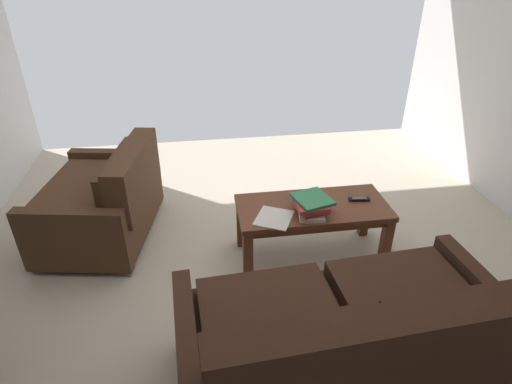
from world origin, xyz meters
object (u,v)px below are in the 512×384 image
loose_magazine (274,218)px  tv_remote (359,199)px  book_stack (311,205)px  sofa_main (348,344)px  loveseat_near (105,200)px  coffee_table (312,214)px

loose_magazine → tv_remote: bearing=39.1°
book_stack → tv_remote: (-0.42, -0.12, -0.06)m
sofa_main → tv_remote: sofa_main is taller
sofa_main → loveseat_near: size_ratio=1.45×
sofa_main → loveseat_near: (1.50, -1.73, -0.01)m
loveseat_near → tv_remote: loveseat_near is taller
loveseat_near → coffee_table: 1.72m
loose_magazine → sofa_main: bearing=-52.7°
book_stack → sofa_main: bearing=85.9°
coffee_table → book_stack: (0.05, 0.10, 0.15)m
sofa_main → loose_magazine: 1.10m
sofa_main → loveseat_near: 2.29m
loveseat_near → coffee_table: loveseat_near is taller
coffee_table → book_stack: bearing=62.7°
loveseat_near → coffee_table: (-1.63, 0.53, 0.05)m
book_stack → loose_magazine: size_ratio=1.18×
sofa_main → loveseat_near: sofa_main is taller
tv_remote → loveseat_near: bearing=-14.2°
loveseat_near → loose_magazine: bearing=153.3°
loveseat_near → loose_magazine: (-1.31, 0.66, 0.13)m
sofa_main → book_stack: (-0.08, -1.11, 0.18)m
sofa_main → loose_magazine: size_ratio=6.69×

